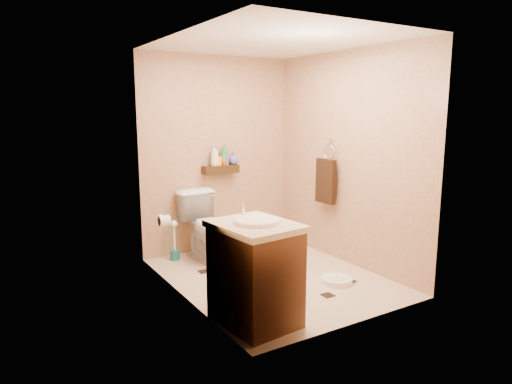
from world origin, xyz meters
TOP-DOWN VIEW (x-y plane):
  - ground at (0.00, 0.00)m, footprint 2.50×2.50m
  - wall_back at (0.00, 1.25)m, footprint 2.00×0.04m
  - wall_front at (0.00, -1.25)m, footprint 2.00×0.04m
  - wall_left at (-1.00, 0.00)m, footprint 0.04×2.50m
  - wall_right at (1.00, 0.00)m, footprint 0.04×2.50m
  - ceiling at (0.00, 0.00)m, footprint 2.00×2.50m
  - wall_shelf at (0.00, 1.17)m, footprint 0.46×0.14m
  - floor_accents at (0.07, -0.07)m, footprint 1.28×1.32m
  - toilet at (-0.33, 0.83)m, footprint 0.53×0.84m
  - vanity at (-0.70, -0.80)m, footprint 0.64×0.75m
  - bathroom_scale at (0.46, -0.50)m, footprint 0.32×0.32m
  - toilet_brush at (-0.67, 1.07)m, footprint 0.11×0.11m
  - towel_ring at (0.91, 0.25)m, footprint 0.12×0.30m
  - toilet_paper at (-0.94, 0.65)m, footprint 0.12×0.11m
  - bottle_a at (-0.08, 1.17)m, footprint 0.11×0.11m
  - bottle_b at (-0.04, 1.17)m, footprint 0.10×0.10m
  - bottle_c at (0.04, 1.17)m, footprint 0.13×0.13m
  - bottle_d at (0.05, 1.17)m, footprint 0.14×0.14m
  - bottle_e at (0.06, 1.17)m, footprint 0.09×0.09m
  - bottle_f at (0.18, 1.17)m, footprint 0.16×0.16m

SIDE VIEW (x-z plane):
  - ground at x=0.00m, z-range 0.00..0.00m
  - floor_accents at x=0.07m, z-range 0.00..0.01m
  - bathroom_scale at x=0.46m, z-range 0.00..0.06m
  - toilet_brush at x=-0.67m, z-range -0.07..0.41m
  - toilet at x=-0.33m, z-range 0.00..0.81m
  - vanity at x=-0.70m, z-range -0.05..0.93m
  - toilet_paper at x=-0.94m, z-range 0.54..0.66m
  - towel_ring at x=0.91m, z-range 0.57..1.33m
  - wall_shelf at x=0.00m, z-range 0.97..1.07m
  - bottle_c at x=0.04m, z-range 1.07..1.20m
  - bottle_f at x=0.18m, z-range 1.07..1.23m
  - bottle_b at x=-0.04m, z-range 1.07..1.24m
  - bottle_e at x=0.06m, z-range 1.07..1.24m
  - bottle_d at x=0.05m, z-range 1.07..1.33m
  - wall_back at x=0.00m, z-range 0.00..2.40m
  - wall_front at x=0.00m, z-range 0.00..2.40m
  - wall_left at x=-1.00m, z-range 0.00..2.40m
  - wall_right at x=1.00m, z-range 0.00..2.40m
  - bottle_a at x=-0.08m, z-range 1.07..1.33m
  - ceiling at x=0.00m, z-range 2.39..2.41m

